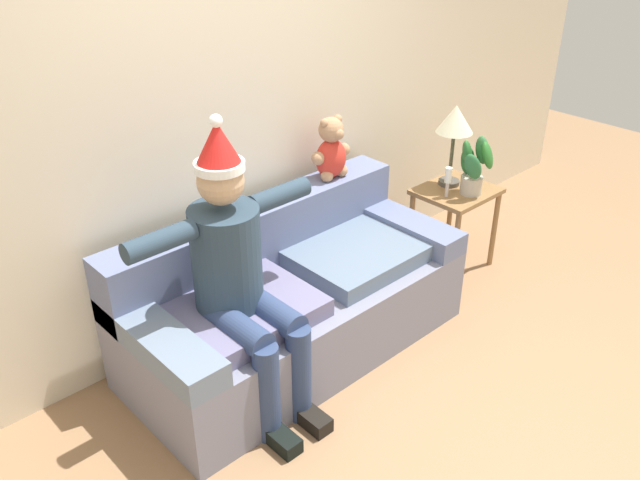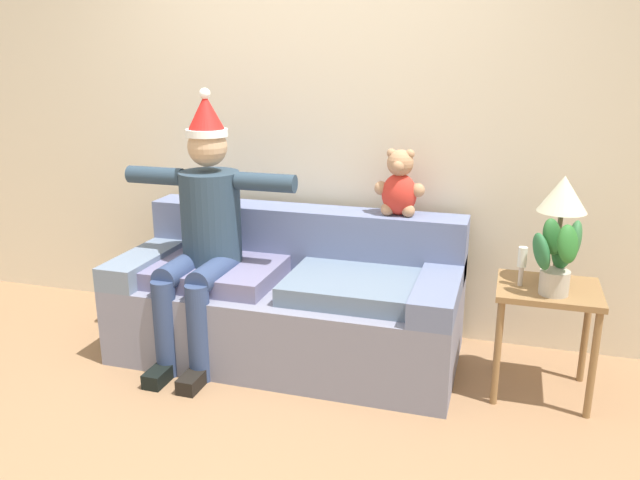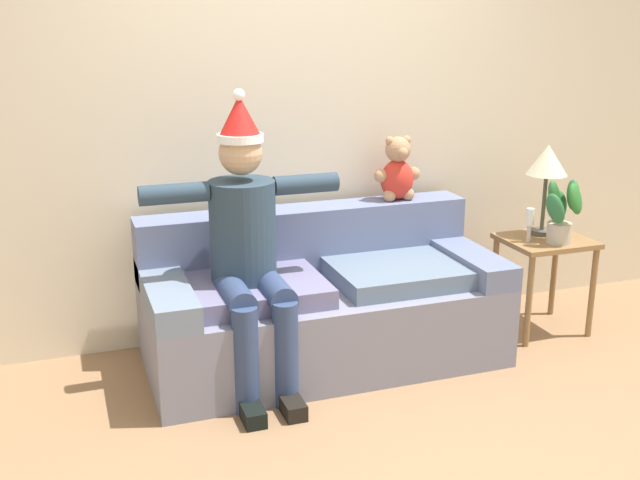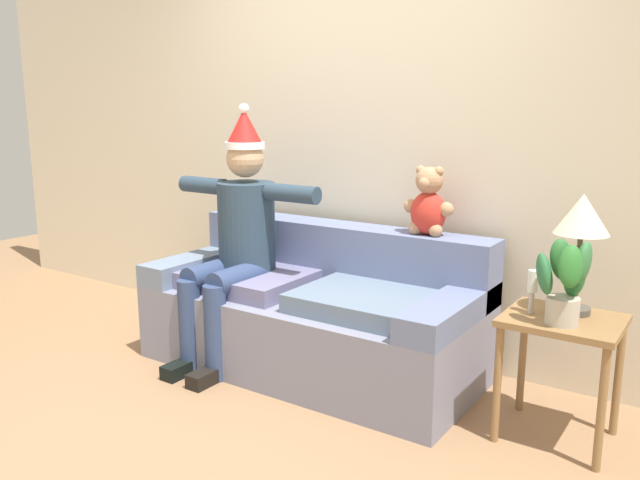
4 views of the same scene
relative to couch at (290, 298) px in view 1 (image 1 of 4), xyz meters
The scene contains 9 objects.
ground_plane 1.08m from the couch, 90.00° to the right, with size 10.00×10.00×0.00m, color #936D4B.
back_wall 1.15m from the couch, 90.00° to the left, with size 7.00×0.10×2.70m, color beige.
couch is the anchor object (origin of this frame).
person_seated 0.65m from the couch, 160.32° to the right, with size 1.02×0.77×1.52m.
teddy_bear 0.91m from the couch, 25.26° to the left, with size 0.29×0.17×0.38m.
side_table 1.41m from the couch, ahead, with size 0.50×0.43×0.58m.
table_lamp 1.58m from the couch, ahead, with size 0.24×0.24×0.55m.
potted_plant 1.49m from the couch, ahead, with size 0.26×0.27×0.39m.
candle_tall 1.32m from the couch, ahead, with size 0.04×0.04×0.20m.
Camera 1 is at (-2.01, -1.38, 2.46)m, focal length 37.70 mm.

